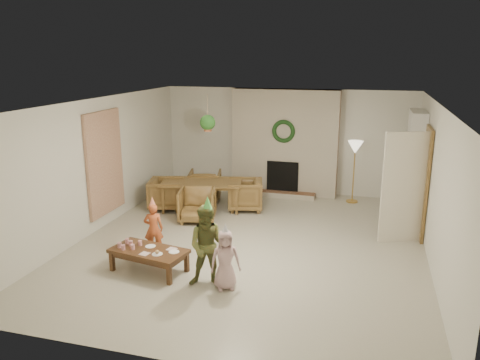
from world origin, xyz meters
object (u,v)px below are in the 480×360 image
(dining_chair_right, at_px, (245,195))
(coffee_table_top, at_px, (149,251))
(child_red, at_px, (154,229))
(child_plaid, at_px, (208,246))
(dining_chair_far, at_px, (205,185))
(dining_table, at_px, (202,196))
(dining_chair_near, at_px, (197,205))
(child_pink, at_px, (225,260))
(dining_chair_left, at_px, (167,194))

(dining_chair_right, height_order, coffee_table_top, dining_chair_right)
(child_red, distance_m, child_plaid, 1.53)
(dining_chair_far, bearing_deg, dining_table, 90.00)
(dining_table, height_order, child_plaid, child_plaid)
(dining_chair_near, height_order, coffee_table_top, dining_chair_near)
(dining_table, relative_size, child_pink, 1.95)
(dining_table, bearing_deg, dining_chair_left, 180.00)
(coffee_table_top, height_order, child_red, child_red)
(dining_chair_right, xyz_separation_m, coffee_table_top, (-0.65, -3.32, -0.00))
(child_pink, bearing_deg, dining_chair_left, 100.97)
(dining_chair_right, bearing_deg, dining_chair_near, -51.34)
(child_red, bearing_deg, child_pink, 131.83)
(child_plaid, bearing_deg, dining_chair_far, 98.96)
(child_plaid, distance_m, child_pink, 0.31)
(dining_chair_near, xyz_separation_m, coffee_table_top, (0.09, -2.36, -0.00))
(dining_table, distance_m, dining_chair_near, 0.76)
(dining_chair_left, bearing_deg, dining_chair_near, -135.00)
(coffee_table_top, relative_size, child_red, 1.33)
(dining_chair_near, bearing_deg, child_plaid, -79.75)
(dining_chair_far, bearing_deg, dining_chair_near, 90.00)
(dining_chair_right, xyz_separation_m, child_plaid, (0.40, -3.51, 0.28))
(dining_chair_far, relative_size, dining_chair_left, 1.00)
(dining_chair_near, bearing_deg, dining_chair_far, 90.00)
(dining_chair_left, relative_size, dining_chair_right, 1.00)
(dining_chair_near, distance_m, coffee_table_top, 2.36)
(dining_chair_left, bearing_deg, dining_table, -90.00)
(dining_chair_far, relative_size, child_pink, 0.83)
(dining_table, distance_m, dining_chair_left, 0.76)
(dining_chair_far, distance_m, child_red, 3.20)
(coffee_table_top, bearing_deg, dining_chair_left, 119.38)
(dining_chair_far, distance_m, child_pink, 4.41)
(coffee_table_top, height_order, child_pink, child_pink)
(dining_chair_near, bearing_deg, child_pink, -75.24)
(dining_chair_right, bearing_deg, child_pink, -3.27)
(child_red, height_order, child_pink, child_red)
(dining_chair_right, height_order, child_plaid, child_plaid)
(dining_chair_far, relative_size, dining_chair_right, 1.00)
(dining_chair_far, distance_m, dining_chair_left, 1.07)
(dining_chair_near, xyz_separation_m, child_plaid, (1.14, -2.55, 0.28))
(child_red, xyz_separation_m, child_plaid, (1.27, -0.84, 0.17))
(coffee_table_top, relative_size, child_plaid, 0.96)
(dining_chair_right, relative_size, coffee_table_top, 0.63)
(dining_chair_left, distance_m, child_plaid, 3.74)
(dining_chair_far, height_order, child_pink, child_pink)
(dining_chair_left, xyz_separation_m, coffee_table_top, (1.01, -2.92, -0.00))
(dining_chair_left, bearing_deg, child_red, -174.76)
(dining_table, xyz_separation_m, dining_chair_right, (0.92, 0.23, 0.03))
(dining_chair_far, height_order, coffee_table_top, dining_chair_far)
(dining_chair_right, distance_m, child_red, 2.82)
(child_red, bearing_deg, coffee_table_top, 90.04)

